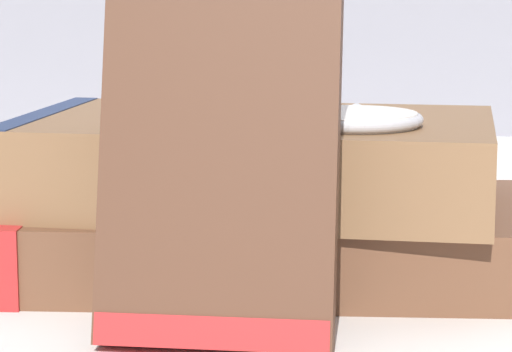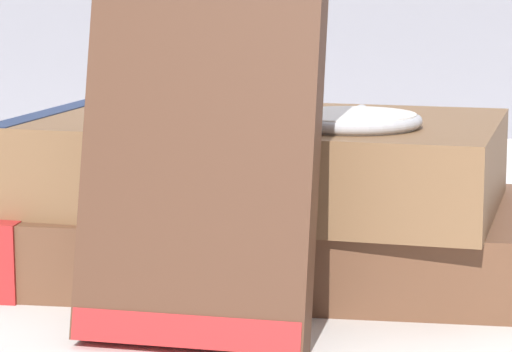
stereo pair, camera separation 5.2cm
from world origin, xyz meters
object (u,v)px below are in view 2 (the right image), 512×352
(reading_glasses, at_px, (292,211))
(pocket_watch, at_px, (352,120))
(book_flat_top, at_px, (249,160))
(book_leaning_front, at_px, (201,150))
(book_flat_bottom, at_px, (273,239))

(reading_glasses, bearing_deg, pocket_watch, -80.61)
(book_flat_top, distance_m, book_leaning_front, 0.10)
(book_flat_bottom, bearing_deg, book_flat_top, -169.32)
(pocket_watch, bearing_deg, book_leaning_front, -121.91)
(pocket_watch, relative_size, reading_glasses, 0.66)
(book_flat_bottom, bearing_deg, book_leaning_front, -97.57)
(book_flat_top, relative_size, reading_glasses, 2.25)
(reading_glasses, bearing_deg, book_flat_top, -96.95)
(book_flat_bottom, height_order, reading_glasses, book_flat_bottom)
(book_flat_bottom, xyz_separation_m, reading_glasses, (-0.02, 0.14, -0.02))
(book_flat_bottom, relative_size, book_leaning_front, 1.56)
(book_leaning_front, height_order, reading_glasses, book_leaning_front)
(book_flat_top, height_order, pocket_watch, pocket_watch)
(book_flat_bottom, distance_m, pocket_watch, 0.08)
(book_flat_top, distance_m, pocket_watch, 0.06)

